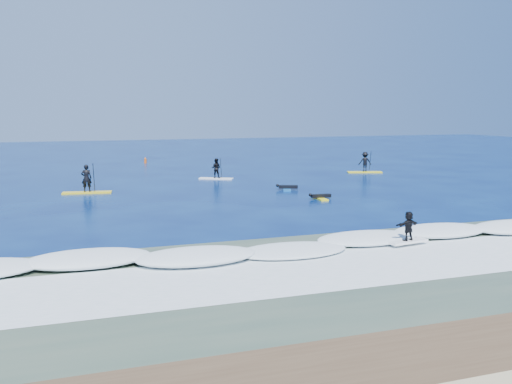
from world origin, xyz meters
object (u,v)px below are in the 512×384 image
object	(u,v)px
sup_paddler_left	(87,183)
prone_paddler_far	(287,188)
sup_paddler_center	(216,170)
sup_paddler_right	(365,163)
prone_paddler_near	(320,197)
wave_surfer	(408,228)
marker_buoy	(145,160)

from	to	relation	value
sup_paddler_left	prone_paddler_far	xyz separation A→B (m)	(14.02, -3.03, -0.60)
sup_paddler_center	sup_paddler_right	xyz separation A→B (m)	(14.49, 0.29, 0.12)
sup_paddler_center	prone_paddler_far	xyz separation A→B (m)	(3.23, -7.98, -0.61)
prone_paddler_near	wave_surfer	distance (m)	13.30
prone_paddler_near	prone_paddler_far	size ratio (longest dim) A/B	0.94
sup_paddler_left	sup_paddler_center	distance (m)	11.87
prone_paddler_far	marker_buoy	size ratio (longest dim) A/B	2.99
sup_paddler_right	marker_buoy	distance (m)	24.20
prone_paddler_near	prone_paddler_far	xyz separation A→B (m)	(-0.39, 4.77, 0.01)
prone_paddler_far	sup_paddler_left	bearing A→B (deg)	98.41
sup_paddler_right	prone_paddler_far	size ratio (longest dim) A/B	1.57
marker_buoy	sup_paddler_center	bearing A→B (deg)	-77.65
sup_paddler_left	wave_surfer	bearing A→B (deg)	-51.01
sup_paddler_left	prone_paddler_far	distance (m)	14.36
sup_paddler_left	wave_surfer	distance (m)	24.30
sup_paddler_left	prone_paddler_near	xyz separation A→B (m)	(14.41, -7.80, -0.60)
wave_surfer	prone_paddler_near	bearing A→B (deg)	71.49
prone_paddler_near	wave_surfer	xyz separation A→B (m)	(-2.06, -13.12, 0.65)
wave_surfer	marker_buoy	bearing A→B (deg)	87.34
prone_paddler_far	wave_surfer	distance (m)	17.98
sup_paddler_center	prone_paddler_far	size ratio (longest dim) A/B	1.37
prone_paddler_near	wave_surfer	size ratio (longest dim) A/B	1.00
prone_paddler_far	wave_surfer	size ratio (longest dim) A/B	1.07
prone_paddler_near	marker_buoy	xyz separation A→B (m)	(-7.20, 29.12, 0.17)
sup_paddler_center	sup_paddler_right	world-z (taller)	sup_paddler_right
wave_surfer	sup_paddler_left	bearing A→B (deg)	110.95
sup_paddler_right	marker_buoy	world-z (taller)	sup_paddler_right
prone_paddler_near	marker_buoy	bearing A→B (deg)	17.78
marker_buoy	sup_paddler_right	bearing A→B (deg)	-41.65
prone_paddler_near	wave_surfer	bearing A→B (deg)	174.98
sup_paddler_center	sup_paddler_right	distance (m)	14.49
sup_paddler_left	wave_surfer	world-z (taller)	sup_paddler_left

